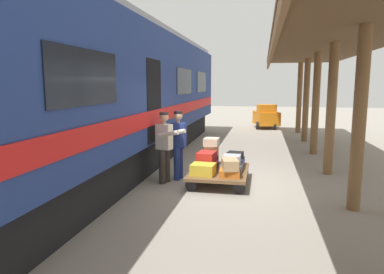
{
  "coord_description": "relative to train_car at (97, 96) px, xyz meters",
  "views": [
    {
      "loc": [
        -0.69,
        8.15,
        2.35
      ],
      "look_at": [
        0.88,
        0.41,
        1.15
      ],
      "focal_mm": 32.5,
      "sensor_mm": 36.0,
      "label": 1
    }
  ],
  "objects": [
    {
      "name": "suitcase_cream_canvas",
      "position": [
        -2.85,
        -0.41,
        -1.15
      ],
      "size": [
        0.38,
        0.4,
        0.19
      ],
      "primitive_type": "cube",
      "rotation": [
        0.0,
        0.0,
        -0.05
      ],
      "color": "beige",
      "rests_on": "suitcase_brown_leather"
    },
    {
      "name": "suitcase_orange_carryall",
      "position": [
        -3.42,
        0.62,
        -1.66
      ],
      "size": [
        0.47,
        0.5,
        0.16
      ],
      "primitive_type": "cube",
      "rotation": [
        0.0,
        0.0,
        0.05
      ],
      "color": "#CC6B23",
      "rests_on": "luggage_cart"
    },
    {
      "name": "suitcase_navy_fabric",
      "position": [
        -3.42,
        -0.4,
        -1.64
      ],
      "size": [
        0.52,
        0.64,
        0.19
      ],
      "primitive_type": "cube",
      "rotation": [
        0.0,
        0.0,
        -0.04
      ],
      "color": "navy",
      "rests_on": "luggage_cart"
    },
    {
      "name": "porter_in_overalls",
      "position": [
        -2.06,
        -0.06,
        -1.14
      ],
      "size": [
        0.7,
        0.48,
        1.7
      ],
      "color": "navy",
      "rests_on": "ground_plane"
    },
    {
      "name": "suitcase_tan_vintage",
      "position": [
        -3.42,
        0.64,
        -1.46
      ],
      "size": [
        0.43,
        0.57,
        0.23
      ],
      "primitive_type": "cube",
      "rotation": [
        0.0,
        0.0,
        0.22
      ],
      "color": "tan",
      "rests_on": "suitcase_orange_carryall"
    },
    {
      "name": "baggage_tug",
      "position": [
        -4.3,
        -10.9,
        -1.43
      ],
      "size": [
        1.5,
        1.93,
        1.3
      ],
      "color": "orange",
      "rests_on": "ground_plane"
    },
    {
      "name": "suitcase_red_plastic",
      "position": [
        -2.81,
        0.1,
        -1.42
      ],
      "size": [
        0.45,
        0.57,
        0.23
      ],
      "primitive_type": "cube",
      "rotation": [
        0.0,
        0.0,
        -0.1
      ],
      "color": "#AD231E",
      "rests_on": "suitcase_maroon_trunk"
    },
    {
      "name": "suitcase_gray_aluminum",
      "position": [
        -3.42,
        0.15,
        -1.46
      ],
      "size": [
        0.41,
        0.4,
        0.21
      ],
      "primitive_type": "cube",
      "rotation": [
        0.0,
        0.0,
        -0.04
      ],
      "color": "#9EA0A5",
      "rests_on": "suitcase_slate_roller"
    },
    {
      "name": "suitcase_slate_roller",
      "position": [
        -3.42,
        0.11,
        -1.65
      ],
      "size": [
        0.54,
        0.66,
        0.17
      ],
      "primitive_type": "cube",
      "rotation": [
        0.0,
        0.0,
        -0.06
      ],
      "color": "#4C515B",
      "rests_on": "luggage_cart"
    },
    {
      "name": "porter_by_door",
      "position": [
        -1.85,
        0.32,
        -1.14
      ],
      "size": [
        0.73,
        0.55,
        1.7
      ],
      "color": "#332D28",
      "rests_on": "ground_plane"
    },
    {
      "name": "suitcase_yellow_case",
      "position": [
        -2.82,
        0.62,
        -1.61
      ],
      "size": [
        0.55,
        0.49,
        0.25
      ],
      "primitive_type": "cube",
      "rotation": [
        0.0,
        0.0,
        -0.07
      ],
      "color": "gold",
      "rests_on": "luggage_cart"
    },
    {
      "name": "platform_canopy",
      "position": [
        -5.77,
        -0.0,
        1.18
      ],
      "size": [
        3.2,
        19.83,
        3.56
      ],
      "color": "brown",
      "rests_on": "ground_plane"
    },
    {
      "name": "suitcase_burgundy_valise",
      "position": [
        -2.82,
        -0.4,
        -1.59
      ],
      "size": [
        0.51,
        0.57,
        0.3
      ],
      "primitive_type": "cube",
      "rotation": [
        0.0,
        0.0,
        0.15
      ],
      "color": "maroon",
      "rests_on": "luggage_cart"
    },
    {
      "name": "suitcase_maroon_trunk",
      "position": [
        -2.82,
        0.11,
        -1.64
      ],
      "size": [
        0.53,
        0.48,
        0.2
      ],
      "primitive_type": "cube",
      "rotation": [
        0.0,
        0.0,
        0.02
      ],
      "color": "maroon",
      "rests_on": "luggage_cart"
    },
    {
      "name": "suitcase_brown_leather",
      "position": [
        -2.84,
        -0.41,
        -1.34
      ],
      "size": [
        0.44,
        0.49,
        0.2
      ],
      "primitive_type": "cube",
      "rotation": [
        0.0,
        0.0,
        0.19
      ],
      "color": "brown",
      "rests_on": "suitcase_burgundy_valise"
    },
    {
      "name": "suitcase_black_hardshell",
      "position": [
        -3.45,
        -0.43,
        -1.47
      ],
      "size": [
        0.43,
        0.44,
        0.15
      ],
      "primitive_type": "cube",
      "rotation": [
        0.0,
        0.0,
        -0.15
      ],
      "color": "black",
      "rests_on": "suitcase_navy_fabric"
    },
    {
      "name": "luggage_cart",
      "position": [
        -3.12,
        0.11,
        -1.78
      ],
      "size": [
        1.34,
        1.85,
        0.32
      ],
      "color": "brown",
      "rests_on": "ground_plane"
    },
    {
      "name": "train_car",
      "position": [
        0.0,
        0.0,
        0.0
      ],
      "size": [
        3.03,
        19.0,
        4.0
      ],
      "color": "navy",
      "rests_on": "ground_plane"
    },
    {
      "name": "ground_plane",
      "position": [
        -3.4,
        0.0,
        -2.06
      ],
      "size": [
        60.0,
        60.0,
        0.0
      ],
      "primitive_type": "plane",
      "color": "gray"
    }
  ]
}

